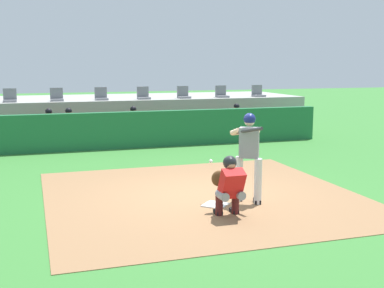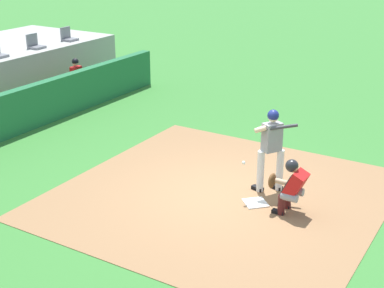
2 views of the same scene
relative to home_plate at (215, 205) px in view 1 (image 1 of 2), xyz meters
name	(u,v)px [view 1 (image 1 of 2)]	position (x,y,z in m)	size (l,w,h in m)	color
ground_plane	(202,196)	(0.00, 0.80, -0.02)	(80.00, 80.00, 0.00)	#387A33
dirt_infield	(202,195)	(0.00, 0.80, -0.02)	(6.40, 6.40, 0.01)	#936B47
home_plate	(215,205)	(0.00, 0.00, 0.00)	(0.44, 0.44, 0.02)	white
batter_at_plate	(248,152)	(0.69, 0.01, 1.01)	(0.55, 0.90, 1.80)	silver
catcher_crouched	(229,184)	(-0.01, -0.71, 0.59)	(0.48, 1.37, 1.13)	gray
dugout_wall	(138,129)	(0.00, 7.30, 0.58)	(13.00, 0.30, 1.20)	#1E6638
dugout_bench	(133,137)	(0.00, 8.30, 0.20)	(11.80, 0.44, 0.45)	olive
dugout_player_0	(50,127)	(-2.81, 8.14, 0.65)	(0.49, 0.70, 1.30)	#939399
dugout_player_1	(69,127)	(-2.17, 8.14, 0.65)	(0.49, 0.70, 1.30)	#939399
dugout_player_2	(134,124)	(0.03, 8.14, 0.65)	(0.49, 0.70, 1.30)	#939399
dugout_player_3	(238,120)	(3.92, 8.14, 0.65)	(0.49, 0.70, 1.30)	#939399
stands_platform	(117,114)	(0.00, 11.70, 0.68)	(15.00, 4.40, 1.40)	#9E9E99
stadium_seat_1	(10,98)	(-4.06, 10.18, 1.51)	(0.46, 0.46, 0.48)	slate
stadium_seat_2	(57,97)	(-2.44, 10.18, 1.51)	(0.46, 0.46, 0.48)	slate
stadium_seat_3	(101,96)	(-0.81, 10.18, 1.51)	(0.46, 0.46, 0.48)	slate
stadium_seat_4	(143,96)	(0.81, 10.18, 1.51)	(0.46, 0.46, 0.48)	slate
stadium_seat_5	(184,95)	(2.44, 10.18, 1.51)	(0.46, 0.46, 0.48)	slate
stadium_seat_6	(222,94)	(4.06, 10.18, 1.51)	(0.46, 0.46, 0.48)	slate
stadium_seat_7	(258,93)	(5.69, 10.18, 1.51)	(0.46, 0.46, 0.48)	slate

